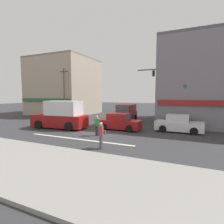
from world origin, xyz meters
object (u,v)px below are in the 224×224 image
street_tree (185,87)px  traffic_light_mast (175,86)px  pedestrian_mid_crossing (97,124)px  box_truck_parked_curbside (61,116)px  sedan_crossing_rightbound (119,122)px  van_crossing_leftbound (126,113)px  pedestrian_foreground_with_bag (101,134)px  utility_pole_near_left (64,93)px  sedan_crossing_center (179,124)px

street_tree → traffic_light_mast: 1.96m
pedestrian_mid_crossing → box_truck_parked_curbside: bearing=163.5°
sedan_crossing_rightbound → street_tree: bearing=38.8°
van_crossing_leftbound → pedestrian_foreground_with_bag: size_ratio=2.77×
utility_pole_near_left → box_truck_parked_curbside: size_ratio=1.22×
street_tree → sedan_crossing_rightbound: 8.08m
van_crossing_leftbound → pedestrian_foreground_with_bag: (2.58, -11.90, -0.05)m
box_truck_parked_curbside → pedestrian_mid_crossing: 5.13m
box_truck_parked_curbside → pedestrian_foreground_with_bag: size_ratio=3.44×
box_truck_parked_curbside → pedestrian_foreground_with_bag: (6.87, -4.47, -0.30)m
utility_pole_near_left → traffic_light_mast: 15.03m
traffic_light_mast → utility_pole_near_left: bearing=173.9°
van_crossing_leftbound → sedan_crossing_rightbound: bearing=-76.9°
utility_pole_near_left → van_crossing_leftbound: bearing=8.4°
utility_pole_near_left → sedan_crossing_rightbound: bearing=-23.6°
utility_pole_near_left → sedan_crossing_rightbound: size_ratio=1.71×
street_tree → pedestrian_foreground_with_bag: bearing=-112.5°
utility_pole_near_left → pedestrian_mid_crossing: (9.40, -7.60, -2.71)m
street_tree → pedestrian_mid_crossing: size_ratio=3.73×
box_truck_parked_curbside → van_crossing_leftbound: 8.59m
utility_pole_near_left → box_truck_parked_curbside: utility_pole_near_left is taller
van_crossing_leftbound → pedestrian_mid_crossing: (0.62, -8.89, -0.06)m
traffic_light_mast → pedestrian_mid_crossing: (-5.53, -6.01, -3.23)m
traffic_light_mast → box_truck_parked_curbside: (-10.45, -4.55, -2.92)m
utility_pole_near_left → sedan_crossing_center: utility_pole_near_left is taller
van_crossing_leftbound → sedan_crossing_center: bearing=-34.2°
box_truck_parked_curbside → utility_pole_near_left: bearing=126.2°
van_crossing_leftbound → sedan_crossing_center: size_ratio=1.11×
traffic_light_mast → pedestrian_foreground_with_bag: bearing=-111.6°
sedan_crossing_center → traffic_light_mast: bearing=107.0°
street_tree → sedan_crossing_rightbound: (-5.70, -4.58, -3.45)m
sedan_crossing_rightbound → pedestrian_mid_crossing: bearing=-102.7°
utility_pole_near_left → pedestrian_mid_crossing: size_ratio=4.21×
street_tree → utility_pole_near_left: (-15.82, -0.16, -0.50)m
street_tree → van_crossing_leftbound: street_tree is taller
street_tree → box_truck_parked_curbside: 13.28m
sedan_crossing_rightbound → sedan_crossing_center: same height
street_tree → sedan_crossing_center: size_ratio=1.50×
box_truck_parked_curbside → sedan_crossing_rightbound: 5.91m
traffic_light_mast → box_truck_parked_curbside: 11.77m
pedestrian_mid_crossing → street_tree: bearing=50.4°
box_truck_parked_curbside → traffic_light_mast: bearing=23.6°
street_tree → sedan_crossing_center: 4.86m
box_truck_parked_curbside → sedan_crossing_rightbound: (5.63, 1.72, -0.54)m
pedestrian_foreground_with_bag → pedestrian_mid_crossing: bearing=123.1°
traffic_light_mast → sedan_crossing_center: traffic_light_mast is taller
street_tree → utility_pole_near_left: bearing=-179.4°
traffic_light_mast → sedan_crossing_rightbound: (-4.82, -2.83, -3.46)m
traffic_light_mast → box_truck_parked_curbside: size_ratio=1.08×
traffic_light_mast → pedestrian_foreground_with_bag: 10.22m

